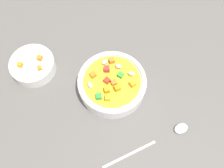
{
  "coord_description": "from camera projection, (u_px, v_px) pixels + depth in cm",
  "views": [
    {
      "loc": [
        -10.22,
        23.42,
        55.88
      ],
      "look_at": [
        0.0,
        0.0,
        2.37
      ],
      "focal_mm": 37.27,
      "sensor_mm": 36.0,
      "label": 1
    }
  ],
  "objects": [
    {
      "name": "side_bowl_small",
      "position": [
        33.0,
        65.0,
        0.62
      ],
      "size": [
        11.85,
        11.85,
        4.32
      ],
      "color": "white",
      "rests_on": "ground_plane"
    },
    {
      "name": "soup_bowl_main",
      "position": [
        112.0,
        84.0,
        0.59
      ],
      "size": [
        17.28,
        17.28,
        5.84
      ],
      "color": "white",
      "rests_on": "ground_plane"
    },
    {
      "name": "ground_plane",
      "position": [
        112.0,
        89.0,
        0.62
      ],
      "size": [
        140.0,
        140.0,
        2.0
      ],
      "primitive_type": "cube",
      "color": "#565451"
    },
    {
      "name": "spoon",
      "position": [
        160.0,
        139.0,
        0.55
      ],
      "size": [
        16.08,
        18.12,
        1.01
      ],
      "rotation": [
        0.0,
        0.0,
        4.0
      ],
      "color": "silver",
      "rests_on": "ground_plane"
    }
  ]
}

